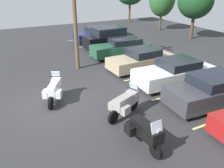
{
  "coord_description": "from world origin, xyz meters",
  "views": [
    {
      "loc": [
        10.56,
        -2.23,
        5.76
      ],
      "look_at": [
        0.8,
        2.77,
        0.85
      ],
      "focal_mm": 37.73,
      "sensor_mm": 36.0,
      "label": 1
    }
  ],
  "objects_px": {
    "utility_pole": "(74,8)",
    "car_navy": "(97,34)",
    "car_tan": "(141,60)",
    "car_charcoal": "(211,90)",
    "motorcycle_second": "(125,102)",
    "car_green": "(121,48)",
    "motorcycle_third": "(145,132)",
    "motorcycle_touring": "(54,89)",
    "car_white": "(175,72)",
    "car_black": "(108,38)"
  },
  "relations": [
    {
      "from": "car_navy",
      "to": "car_green",
      "type": "height_order",
      "value": "car_navy"
    },
    {
      "from": "car_tan",
      "to": "utility_pole",
      "type": "relative_size",
      "value": 0.6
    },
    {
      "from": "motorcycle_second",
      "to": "car_black",
      "type": "relative_size",
      "value": 0.46
    },
    {
      "from": "car_black",
      "to": "utility_pole",
      "type": "height_order",
      "value": "utility_pole"
    },
    {
      "from": "motorcycle_touring",
      "to": "car_white",
      "type": "relative_size",
      "value": 0.39
    },
    {
      "from": "motorcycle_touring",
      "to": "car_tan",
      "type": "xyz_separation_m",
      "value": [
        -1.97,
        6.57,
        0.02
      ]
    },
    {
      "from": "car_green",
      "to": "car_white",
      "type": "distance_m",
      "value": 6.2
    },
    {
      "from": "motorcycle_third",
      "to": "car_green",
      "type": "height_order",
      "value": "car_green"
    },
    {
      "from": "motorcycle_third",
      "to": "car_green",
      "type": "relative_size",
      "value": 0.45
    },
    {
      "from": "motorcycle_touring",
      "to": "car_navy",
      "type": "height_order",
      "value": "car_navy"
    },
    {
      "from": "motorcycle_touring",
      "to": "car_tan",
      "type": "relative_size",
      "value": 0.4
    },
    {
      "from": "car_tan",
      "to": "car_charcoal",
      "type": "xyz_separation_m",
      "value": [
        5.8,
        0.23,
        0.08
      ]
    },
    {
      "from": "car_navy",
      "to": "car_charcoal",
      "type": "bearing_deg",
      "value": -0.95
    },
    {
      "from": "motorcycle_second",
      "to": "car_navy",
      "type": "bearing_deg",
      "value": 161.23
    },
    {
      "from": "motorcycle_touring",
      "to": "car_green",
      "type": "xyz_separation_m",
      "value": [
        -5.16,
        6.76,
        0.06
      ]
    },
    {
      "from": "motorcycle_touring",
      "to": "car_charcoal",
      "type": "xyz_separation_m",
      "value": [
        3.83,
        6.81,
        0.1
      ]
    },
    {
      "from": "car_tan",
      "to": "car_navy",
      "type": "bearing_deg",
      "value": 176.84
    },
    {
      "from": "motorcycle_second",
      "to": "car_tan",
      "type": "bearing_deg",
      "value": 139.83
    },
    {
      "from": "motorcycle_third",
      "to": "car_tan",
      "type": "xyz_separation_m",
      "value": [
        -7.06,
        4.56,
        0.0
      ]
    },
    {
      "from": "motorcycle_second",
      "to": "car_navy",
      "type": "distance_m",
      "value": 14.12
    },
    {
      "from": "car_green",
      "to": "motorcycle_second",
      "type": "bearing_deg",
      "value": -27.97
    },
    {
      "from": "motorcycle_second",
      "to": "car_charcoal",
      "type": "relative_size",
      "value": 0.44
    },
    {
      "from": "utility_pole",
      "to": "car_white",
      "type": "bearing_deg",
      "value": 39.58
    },
    {
      "from": "motorcycle_second",
      "to": "motorcycle_touring",
      "type": "bearing_deg",
      "value": -138.71
    },
    {
      "from": "car_navy",
      "to": "car_green",
      "type": "bearing_deg",
      "value": -3.05
    },
    {
      "from": "motorcycle_second",
      "to": "utility_pole",
      "type": "xyz_separation_m",
      "value": [
        -6.93,
        0.18,
        3.39
      ]
    },
    {
      "from": "car_green",
      "to": "car_white",
      "type": "height_order",
      "value": "car_white"
    },
    {
      "from": "motorcycle_touring",
      "to": "car_white",
      "type": "height_order",
      "value": "car_white"
    },
    {
      "from": "utility_pole",
      "to": "car_charcoal",
      "type": "bearing_deg",
      "value": 27.5
    },
    {
      "from": "utility_pole",
      "to": "car_navy",
      "type": "bearing_deg",
      "value": 145.89
    },
    {
      "from": "car_black",
      "to": "car_tan",
      "type": "relative_size",
      "value": 0.92
    },
    {
      "from": "motorcycle_touring",
      "to": "car_navy",
      "type": "xyz_separation_m",
      "value": [
        -10.51,
        7.05,
        0.08
      ]
    },
    {
      "from": "motorcycle_second",
      "to": "motorcycle_third",
      "type": "bearing_deg",
      "value": -12.37
    },
    {
      "from": "motorcycle_touring",
      "to": "motorcycle_third",
      "type": "height_order",
      "value": "motorcycle_third"
    },
    {
      "from": "motorcycle_second",
      "to": "car_green",
      "type": "distance_m",
      "value": 9.07
    },
    {
      "from": "motorcycle_second",
      "to": "car_tan",
      "type": "relative_size",
      "value": 0.43
    },
    {
      "from": "car_navy",
      "to": "car_tan",
      "type": "distance_m",
      "value": 8.56
    },
    {
      "from": "motorcycle_second",
      "to": "car_black",
      "type": "xyz_separation_m",
      "value": [
        -10.68,
        4.42,
        0.24
      ]
    },
    {
      "from": "motorcycle_second",
      "to": "car_charcoal",
      "type": "height_order",
      "value": "car_charcoal"
    },
    {
      "from": "car_black",
      "to": "utility_pole",
      "type": "relative_size",
      "value": 0.56
    },
    {
      "from": "car_navy",
      "to": "car_white",
      "type": "relative_size",
      "value": 0.92
    },
    {
      "from": "motorcycle_second",
      "to": "utility_pole",
      "type": "distance_m",
      "value": 7.72
    },
    {
      "from": "motorcycle_second",
      "to": "motorcycle_third",
      "type": "distance_m",
      "value": 2.29
    },
    {
      "from": "car_navy",
      "to": "car_black",
      "type": "height_order",
      "value": "car_black"
    },
    {
      "from": "car_charcoal",
      "to": "motorcycle_second",
      "type": "bearing_deg",
      "value": -102.8
    },
    {
      "from": "motorcycle_third",
      "to": "car_tan",
      "type": "bearing_deg",
      "value": 147.13
    },
    {
      "from": "car_tan",
      "to": "car_white",
      "type": "bearing_deg",
      "value": 6.51
    },
    {
      "from": "motorcycle_touring",
      "to": "utility_pole",
      "type": "relative_size",
      "value": 0.24
    },
    {
      "from": "car_white",
      "to": "car_black",
      "type": "bearing_deg",
      "value": 179.95
    },
    {
      "from": "motorcycle_touring",
      "to": "car_green",
      "type": "distance_m",
      "value": 8.51
    }
  ]
}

